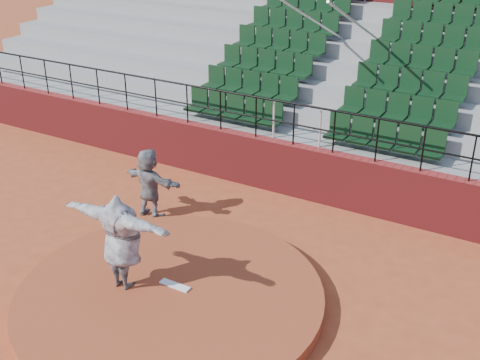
# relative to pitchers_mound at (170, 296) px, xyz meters

# --- Properties ---
(ground) EXTENTS (90.00, 90.00, 0.00)m
(ground) POSITION_rel_pitchers_mound_xyz_m (0.00, 0.00, -0.12)
(ground) COLOR #A94926
(ground) RESTS_ON ground
(pitchers_mound) EXTENTS (5.50, 5.50, 0.25)m
(pitchers_mound) POSITION_rel_pitchers_mound_xyz_m (0.00, 0.00, 0.00)
(pitchers_mound) COLOR #9B4122
(pitchers_mound) RESTS_ON ground
(pitching_rubber) EXTENTS (0.60, 0.15, 0.03)m
(pitching_rubber) POSITION_rel_pitchers_mound_xyz_m (0.00, 0.15, 0.14)
(pitching_rubber) COLOR white
(pitching_rubber) RESTS_ON pitchers_mound
(boundary_wall) EXTENTS (24.00, 0.30, 1.30)m
(boundary_wall) POSITION_rel_pitchers_mound_xyz_m (0.00, 5.00, 0.53)
(boundary_wall) COLOR maroon
(boundary_wall) RESTS_ON ground
(wall_railing) EXTENTS (24.04, 0.05, 1.03)m
(wall_railing) POSITION_rel_pitchers_mound_xyz_m (0.00, 5.00, 1.90)
(wall_railing) COLOR black
(wall_railing) RESTS_ON boundary_wall
(seating_deck) EXTENTS (24.00, 5.97, 4.63)m
(seating_deck) POSITION_rel_pitchers_mound_xyz_m (0.00, 8.65, 1.31)
(seating_deck) COLOR gray
(seating_deck) RESTS_ON ground
(press_box_facade) EXTENTS (24.00, 3.00, 7.10)m
(press_box_facade) POSITION_rel_pitchers_mound_xyz_m (0.00, 12.60, 3.43)
(press_box_facade) COLOR maroon
(press_box_facade) RESTS_ON ground
(pitcher) EXTENTS (2.25, 0.62, 1.83)m
(pitcher) POSITION_rel_pitchers_mound_xyz_m (-0.80, -0.26, 1.04)
(pitcher) COLOR black
(pitcher) RESTS_ON pitchers_mound
(fielder) EXTENTS (1.54, 0.58, 1.63)m
(fielder) POSITION_rel_pitchers_mound_xyz_m (-2.28, 2.40, 0.69)
(fielder) COLOR black
(fielder) RESTS_ON ground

